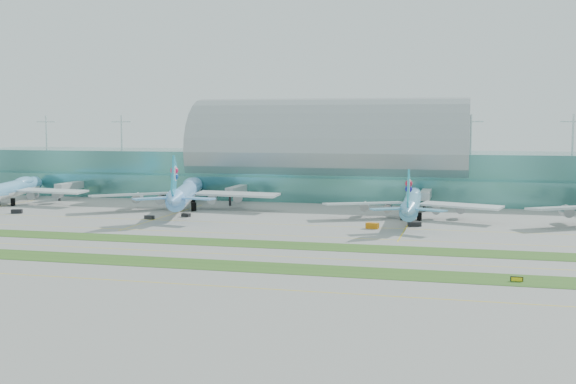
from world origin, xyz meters
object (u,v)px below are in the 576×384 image
(airliner_c, at_px, (412,202))
(airliner_a, at_px, (9,189))
(airliner_b, at_px, (186,192))
(terminal, at_px, (329,165))
(taxiway_sign_east, at_px, (517,279))

(airliner_c, bearing_deg, airliner_a, 176.04)
(airliner_a, height_order, airliner_b, airliner_b)
(terminal, xyz_separation_m, airliner_a, (-117.78, -60.82, -7.87))
(terminal, distance_m, airliner_c, 77.29)
(airliner_b, distance_m, airliner_c, 84.11)
(terminal, relative_size, airliner_c, 4.99)
(airliner_b, bearing_deg, airliner_a, 165.10)
(airliner_b, distance_m, taxiway_sign_east, 149.78)
(airliner_b, xyz_separation_m, airliner_c, (83.93, -5.51, -1.01))
(taxiway_sign_east, bearing_deg, airliner_b, 140.18)
(airliner_a, bearing_deg, airliner_c, -16.17)
(airliner_a, distance_m, airliner_c, 158.85)
(taxiway_sign_east, bearing_deg, terminal, 115.18)
(terminal, height_order, airliner_c, terminal)
(terminal, xyz_separation_m, airliner_c, (41.01, -64.97, -8.44))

